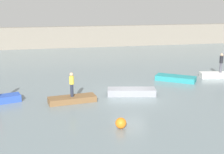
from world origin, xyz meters
TOP-DOWN VIEW (x-y plane):
  - ground_plane at (0.00, 0.00)m, footprint 120.00×120.00m
  - embankment_wall at (0.00, 24.52)m, footprint 80.00×1.20m
  - rowboat_brown at (-4.34, -0.63)m, footprint 3.44×1.57m
  - rowboat_grey at (0.17, 0.13)m, footprint 3.74×1.80m
  - rowboat_teal at (5.08, 3.41)m, footprint 3.55×3.01m
  - rowboat_white at (9.58, 3.76)m, footprint 3.74×1.46m
  - person_dark_shirt at (9.58, 3.76)m, footprint 0.32×0.32m
  - person_yellow_shirt at (-4.34, -0.63)m, footprint 0.32×0.32m
  - mooring_buoy at (-2.03, -5.79)m, footprint 0.63×0.63m

SIDE VIEW (x-z plane):
  - ground_plane at x=0.00m, z-range 0.00..0.00m
  - rowboat_brown at x=-4.34m, z-range 0.00..0.41m
  - rowboat_teal at x=5.08m, z-range 0.00..0.45m
  - rowboat_white at x=9.58m, z-range 0.00..0.47m
  - rowboat_grey at x=0.17m, z-range 0.00..0.51m
  - mooring_buoy at x=-2.03m, z-range 0.00..0.63m
  - person_yellow_shirt at x=-4.34m, z-range 0.53..2.26m
  - person_dark_shirt at x=9.58m, z-range 0.58..2.34m
  - embankment_wall at x=0.00m, z-range 0.00..3.05m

